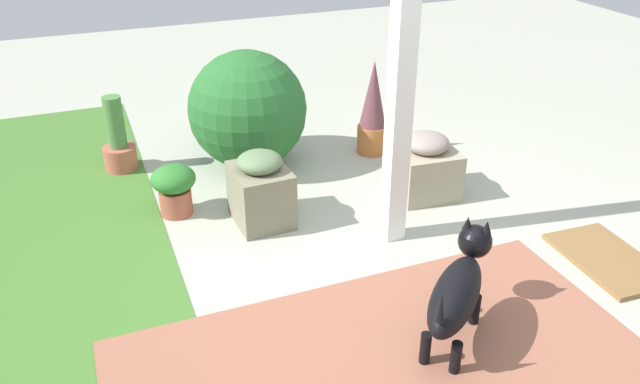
{
  "coord_description": "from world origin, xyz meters",
  "views": [
    {
      "loc": [
        -2.54,
        1.33,
        2.04
      ],
      "look_at": [
        0.35,
        0.19,
        0.37
      ],
      "focal_mm": 35.66,
      "sensor_mm": 36.0,
      "label": 1
    }
  ],
  "objects_px": {
    "dog": "(458,288)",
    "doormat": "(608,259)",
    "terracotta_pot_tall": "(118,144)",
    "terracotta_pot_broad": "(174,187)",
    "terracotta_pot_spiky": "(373,110)",
    "porch_pillar": "(404,32)",
    "stone_planter_nearest": "(425,166)",
    "stone_planter_mid": "(261,190)",
    "round_shrub": "(248,110)"
  },
  "relations": [
    {
      "from": "stone_planter_mid",
      "to": "terracotta_pot_tall",
      "type": "xyz_separation_m",
      "value": [
        1.08,
        0.73,
        -0.02
      ]
    },
    {
      "from": "terracotta_pot_spiky",
      "to": "terracotta_pot_tall",
      "type": "height_order",
      "value": "terracotta_pot_spiky"
    },
    {
      "from": "terracotta_pot_spiky",
      "to": "porch_pillar",
      "type": "bearing_deg",
      "value": 160.23
    },
    {
      "from": "stone_planter_nearest",
      "to": "dog",
      "type": "relative_size",
      "value": 0.71
    },
    {
      "from": "doormat",
      "to": "stone_planter_mid",
      "type": "bearing_deg",
      "value": 55.73
    },
    {
      "from": "porch_pillar",
      "to": "stone_planter_mid",
      "type": "bearing_deg",
      "value": 55.8
    },
    {
      "from": "terracotta_pot_spiky",
      "to": "dog",
      "type": "relative_size",
      "value": 1.17
    },
    {
      "from": "stone_planter_mid",
      "to": "terracotta_pot_spiky",
      "type": "height_order",
      "value": "terracotta_pot_spiky"
    },
    {
      "from": "stone_planter_mid",
      "to": "porch_pillar",
      "type": "bearing_deg",
      "value": -124.2
    },
    {
      "from": "terracotta_pot_broad",
      "to": "dog",
      "type": "bearing_deg",
      "value": -148.8
    },
    {
      "from": "terracotta_pot_broad",
      "to": "terracotta_pot_spiky",
      "type": "relative_size",
      "value": 0.46
    },
    {
      "from": "dog",
      "to": "porch_pillar",
      "type": "bearing_deg",
      "value": -9.06
    },
    {
      "from": "terracotta_pot_tall",
      "to": "terracotta_pot_spiky",
      "type": "bearing_deg",
      "value": -102.5
    },
    {
      "from": "terracotta_pot_tall",
      "to": "round_shrub",
      "type": "bearing_deg",
      "value": -106.16
    },
    {
      "from": "stone_planter_nearest",
      "to": "round_shrub",
      "type": "height_order",
      "value": "round_shrub"
    },
    {
      "from": "doormat",
      "to": "terracotta_pot_tall",
      "type": "bearing_deg",
      "value": 47.32
    },
    {
      "from": "terracotta_pot_broad",
      "to": "terracotta_pot_tall",
      "type": "distance_m",
      "value": 0.83
    },
    {
      "from": "stone_planter_nearest",
      "to": "stone_planter_mid",
      "type": "height_order",
      "value": "stone_planter_mid"
    },
    {
      "from": "terracotta_pot_spiky",
      "to": "terracotta_pot_broad",
      "type": "bearing_deg",
      "value": 104.06
    },
    {
      "from": "stone_planter_mid",
      "to": "doormat",
      "type": "bearing_deg",
      "value": -124.27
    },
    {
      "from": "terracotta_pot_spiky",
      "to": "stone_planter_mid",
      "type": "bearing_deg",
      "value": 122.2
    },
    {
      "from": "doormat",
      "to": "terracotta_pot_spiky",
      "type": "bearing_deg",
      "value": 18.29
    },
    {
      "from": "stone_planter_nearest",
      "to": "terracotta_pot_tall",
      "type": "distance_m",
      "value": 2.16
    },
    {
      "from": "stone_planter_mid",
      "to": "doormat",
      "type": "relative_size",
      "value": 0.72
    },
    {
      "from": "round_shrub",
      "to": "doormat",
      "type": "bearing_deg",
      "value": -142.29
    },
    {
      "from": "terracotta_pot_spiky",
      "to": "dog",
      "type": "xyz_separation_m",
      "value": [
        -2.04,
        0.55,
        -0.05
      ]
    },
    {
      "from": "stone_planter_nearest",
      "to": "doormat",
      "type": "relative_size",
      "value": 0.67
    },
    {
      "from": "stone_planter_nearest",
      "to": "stone_planter_mid",
      "type": "relative_size",
      "value": 0.93
    },
    {
      "from": "stone_planter_nearest",
      "to": "dog",
      "type": "distance_m",
      "value": 1.44
    },
    {
      "from": "round_shrub",
      "to": "terracotta_pot_spiky",
      "type": "bearing_deg",
      "value": -98.83
    },
    {
      "from": "porch_pillar",
      "to": "terracotta_pot_broad",
      "type": "relative_size",
      "value": 7.42
    },
    {
      "from": "terracotta_pot_tall",
      "to": "porch_pillar",
      "type": "bearing_deg",
      "value": -137.59
    },
    {
      "from": "dog",
      "to": "terracotta_pot_broad",
      "type": "bearing_deg",
      "value": 31.2
    },
    {
      "from": "dog",
      "to": "doormat",
      "type": "height_order",
      "value": "dog"
    },
    {
      "from": "round_shrub",
      "to": "dog",
      "type": "relative_size",
      "value": 1.37
    },
    {
      "from": "porch_pillar",
      "to": "terracotta_pot_tall",
      "type": "relative_size",
      "value": 4.46
    },
    {
      "from": "stone_planter_nearest",
      "to": "dog",
      "type": "bearing_deg",
      "value": 155.88
    },
    {
      "from": "stone_planter_nearest",
      "to": "terracotta_pot_spiky",
      "type": "bearing_deg",
      "value": 2.86
    },
    {
      "from": "terracotta_pot_tall",
      "to": "dog",
      "type": "relative_size",
      "value": 0.9
    },
    {
      "from": "round_shrub",
      "to": "dog",
      "type": "bearing_deg",
      "value": -170.54
    },
    {
      "from": "terracotta_pot_tall",
      "to": "doormat",
      "type": "xyz_separation_m",
      "value": [
        -2.22,
        -2.41,
        -0.18
      ]
    },
    {
      "from": "porch_pillar",
      "to": "terracotta_pot_broad",
      "type": "distance_m",
      "value": 1.71
    },
    {
      "from": "terracotta_pot_broad",
      "to": "terracotta_pot_spiky",
      "type": "distance_m",
      "value": 1.61
    },
    {
      "from": "porch_pillar",
      "to": "round_shrub",
      "type": "height_order",
      "value": "porch_pillar"
    },
    {
      "from": "terracotta_pot_broad",
      "to": "doormat",
      "type": "distance_m",
      "value": 2.59
    },
    {
      "from": "porch_pillar",
      "to": "doormat",
      "type": "bearing_deg",
      "value": -124.32
    },
    {
      "from": "dog",
      "to": "doormat",
      "type": "bearing_deg",
      "value": -79.15
    },
    {
      "from": "stone_planter_nearest",
      "to": "stone_planter_mid",
      "type": "xyz_separation_m",
      "value": [
        0.05,
        1.11,
        0.02
      ]
    },
    {
      "from": "porch_pillar",
      "to": "dog",
      "type": "relative_size",
      "value": 3.99
    },
    {
      "from": "porch_pillar",
      "to": "dog",
      "type": "height_order",
      "value": "porch_pillar"
    }
  ]
}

